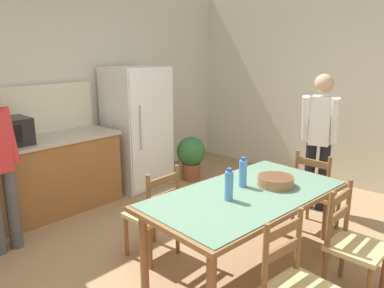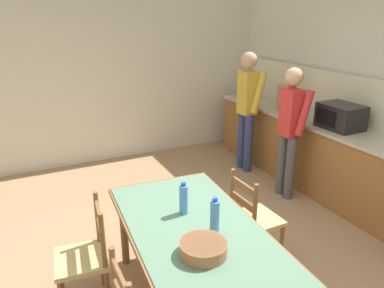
% 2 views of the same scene
% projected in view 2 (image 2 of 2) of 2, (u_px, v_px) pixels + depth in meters
% --- Properties ---
extents(ground_plane, '(8.32, 8.32, 0.00)m').
position_uv_depth(ground_plane, '(204.00, 274.00, 3.46)').
color(ground_plane, '#9E7A56').
extents(wall_left, '(0.12, 5.20, 2.90)m').
position_uv_depth(wall_left, '(105.00, 69.00, 5.72)').
color(wall_left, beige).
rests_on(wall_left, ground).
extents(kitchen_counter, '(3.55, 0.66, 0.93)m').
position_uv_depth(kitchen_counter, '(309.00, 151.00, 5.16)').
color(kitchen_counter, brown).
rests_on(kitchen_counter, ground).
extents(counter_splashback, '(3.51, 0.03, 0.60)m').
position_uv_depth(counter_splashback, '(333.00, 94.00, 5.03)').
color(counter_splashback, beige).
rests_on(counter_splashback, kitchen_counter).
extents(microwave, '(0.50, 0.39, 0.30)m').
position_uv_depth(microwave, '(341.00, 116.00, 4.55)').
color(microwave, black).
rests_on(microwave, kitchen_counter).
extents(paper_bag, '(0.24, 0.16, 0.36)m').
position_uv_depth(paper_bag, '(287.00, 98.00, 5.37)').
color(paper_bag, tan).
rests_on(paper_bag, kitchen_counter).
extents(dining_table, '(1.89, 1.09, 0.77)m').
position_uv_depth(dining_table, '(195.00, 237.00, 2.81)').
color(dining_table, brown).
rests_on(dining_table, ground).
extents(bottle_near_centre, '(0.07, 0.07, 0.27)m').
position_uv_depth(bottle_near_centre, '(184.00, 199.00, 2.94)').
color(bottle_near_centre, '#4C8ED6').
rests_on(bottle_near_centre, dining_table).
extents(bottle_off_centre, '(0.07, 0.07, 0.27)m').
position_uv_depth(bottle_off_centre, '(215.00, 216.00, 2.70)').
color(bottle_off_centre, '#4C8ED6').
rests_on(bottle_off_centre, dining_table).
extents(serving_bowl, '(0.32, 0.32, 0.09)m').
position_uv_depth(serving_bowl, '(203.00, 248.00, 2.46)').
color(serving_bowl, '#9E6642').
rests_on(serving_bowl, dining_table).
extents(chair_side_far_left, '(0.43, 0.41, 0.91)m').
position_uv_depth(chair_side_far_left, '(254.00, 219.00, 3.52)').
color(chair_side_far_left, brown).
rests_on(chair_side_far_left, ground).
extents(chair_side_near_left, '(0.46, 0.45, 0.91)m').
position_uv_depth(chair_side_near_left, '(86.00, 257.00, 2.98)').
color(chair_side_near_left, brown).
rests_on(chair_side_near_left, ground).
extents(person_at_sink, '(0.44, 0.30, 1.76)m').
position_uv_depth(person_at_sink, '(247.00, 106.00, 5.43)').
color(person_at_sink, navy).
rests_on(person_at_sink, ground).
extents(person_at_counter, '(0.42, 0.29, 1.67)m').
position_uv_depth(person_at_counter, '(290.00, 127.00, 4.62)').
color(person_at_counter, '#4C4C4C').
rests_on(person_at_counter, ground).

